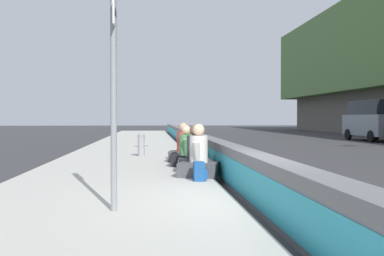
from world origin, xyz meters
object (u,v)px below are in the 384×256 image
object	(u,v)px
fire_hydrant	(141,143)
route_sign_post	(114,65)
seated_person_middle	(195,157)
seated_person_rear	(186,153)
seated_person_far	(183,149)
seated_person_foreground	(199,160)
backpack	(200,172)
parked_car_midline	(374,120)

from	to	relation	value
fire_hydrant	route_sign_post	bearing A→B (deg)	178.89
route_sign_post	seated_person_middle	distance (m)	5.21
fire_hydrant	seated_person_rear	world-z (taller)	seated_person_rear
seated_person_far	route_sign_post	bearing A→B (deg)	168.35
seated_person_foreground	backpack	xyz separation A→B (m)	(-0.69, 0.05, -0.18)
seated_person_foreground	parked_car_midline	distance (m)	21.49
seated_person_rear	seated_person_foreground	bearing A→B (deg)	-177.42
fire_hydrant	parked_car_midline	xyz separation A→B (m)	(11.62, -14.26, 0.77)
fire_hydrant	parked_car_midline	size ratio (longest dim) A/B	0.17
fire_hydrant	backpack	bearing A→B (deg)	-167.79
seated_person_middle	seated_person_far	xyz separation A→B (m)	(2.63, 0.10, 0.01)
route_sign_post	seated_person_foreground	bearing A→B (deg)	-23.41
seated_person_rear	seated_person_middle	bearing A→B (deg)	-175.11
seated_person_far	seated_person_middle	bearing A→B (deg)	-177.87
route_sign_post	seated_person_far	bearing A→B (deg)	-11.65
fire_hydrant	seated_person_foreground	distance (m)	5.76
route_sign_post	seated_person_foreground	size ratio (longest dim) A/B	3.02
route_sign_post	seated_person_foreground	distance (m)	4.35
seated_person_middle	backpack	bearing A→B (deg)	177.94
backpack	route_sign_post	bearing A→B (deg)	152.70
seated_person_rear	backpack	xyz separation A→B (m)	(-2.96, -0.05, -0.16)
route_sign_post	seated_person_far	world-z (taller)	route_sign_post
fire_hydrant	seated_person_far	distance (m)	2.38
route_sign_post	backpack	world-z (taller)	route_sign_post
parked_car_midline	route_sign_post	bearing A→B (deg)	145.33
seated_person_foreground	backpack	size ratio (longest dim) A/B	2.98
seated_person_rear	seated_person_far	distance (m)	1.34
route_sign_post	seated_person_rear	distance (m)	6.36
route_sign_post	fire_hydrant	bearing A→B (deg)	-1.11
seated_person_far	backpack	xyz separation A→B (m)	(-4.30, -0.04, -0.17)
seated_person_far	parked_car_midline	world-z (taller)	parked_car_midline
seated_person_middle	backpack	xyz separation A→B (m)	(-1.67, 0.06, -0.16)
route_sign_post	seated_person_rear	xyz separation A→B (m)	(5.94, -1.49, -1.72)
fire_hydrant	seated_person_rear	bearing A→B (deg)	-158.48
seated_person_foreground	seated_person_rear	world-z (taller)	seated_person_foreground
seated_person_middle	seated_person_rear	world-z (taller)	seated_person_middle
seated_person_rear	parked_car_midline	world-z (taller)	parked_car_midline
seated_person_far	parked_car_midline	bearing A→B (deg)	-43.58
fire_hydrant	backpack	size ratio (longest dim) A/B	2.20
backpack	seated_person_rear	bearing A→B (deg)	0.97
route_sign_post	seated_person_rear	bearing A→B (deg)	-14.07
fire_hydrant	parked_car_midline	distance (m)	18.41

